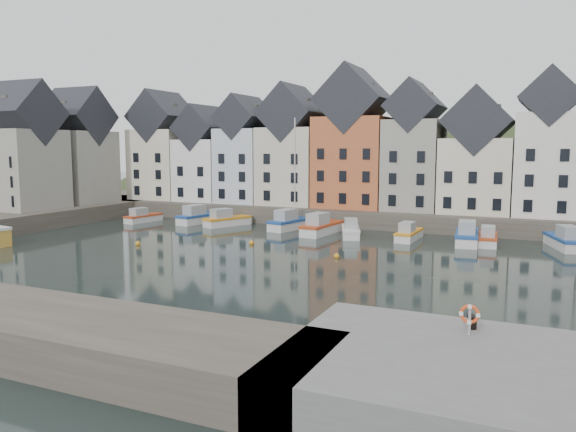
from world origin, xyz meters
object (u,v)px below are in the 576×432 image
Objects in this scene: life_ring_post at (470,315)px; mooring_bollard at (473,322)px; boat_d at (290,222)px; boat_a at (143,217)px.

mooring_bollard is at bearing 88.25° from life_ring_post.
life_ring_post is (24.17, -36.38, 2.00)m from boat_d.
boat_a is 20.05m from boat_d.
boat_d reaches higher than boat_a.
boat_a is 55.41m from mooring_bollard.
mooring_bollard is 1.09m from life_ring_post.
life_ring_post is at bearing -91.75° from mooring_bollard.
boat_d is 43.72m from life_ring_post.
life_ring_post is (-0.03, -0.94, 0.55)m from mooring_bollard.
boat_a is 4.30× the size of life_ring_post.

